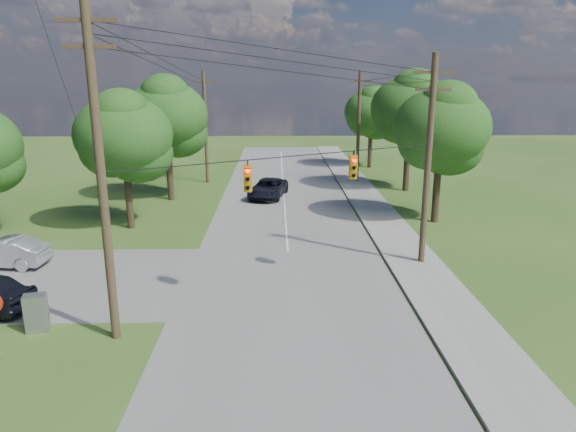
{
  "coord_description": "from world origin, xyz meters",
  "views": [
    {
      "loc": [
        1.39,
        -17.01,
        9.3
      ],
      "look_at": [
        1.9,
        5.0,
        3.4
      ],
      "focal_mm": 32.0,
      "sensor_mm": 36.0,
      "label": 1
    }
  ],
  "objects_px": {
    "pole_north_w": "(205,127)",
    "control_cabinet": "(36,313)",
    "pole_north_e": "(359,126)",
    "car_main_north": "(268,188)",
    "pole_sw": "(101,172)",
    "car_cross_silver": "(3,253)",
    "pole_ne": "(428,159)"
  },
  "relations": [
    {
      "from": "pole_sw",
      "to": "control_cabinet",
      "type": "relative_size",
      "value": 8.22
    },
    {
      "from": "pole_north_w",
      "to": "car_main_north",
      "type": "xyz_separation_m",
      "value": [
        5.71,
        -6.5,
        -4.36
      ]
    },
    {
      "from": "pole_ne",
      "to": "control_cabinet",
      "type": "relative_size",
      "value": 7.19
    },
    {
      "from": "pole_north_w",
      "to": "car_main_north",
      "type": "distance_m",
      "value": 9.69
    },
    {
      "from": "pole_north_e",
      "to": "pole_sw",
      "type": "bearing_deg",
      "value": -114.52
    },
    {
      "from": "pole_ne",
      "to": "pole_north_w",
      "type": "distance_m",
      "value": 26.03
    },
    {
      "from": "pole_ne",
      "to": "pole_north_w",
      "type": "relative_size",
      "value": 1.05
    },
    {
      "from": "pole_sw",
      "to": "car_cross_silver",
      "type": "xyz_separation_m",
      "value": [
        -7.93,
        7.56,
        -5.45
      ]
    },
    {
      "from": "pole_north_w",
      "to": "pole_north_e",
      "type": "bearing_deg",
      "value": 0.0
    },
    {
      "from": "pole_sw",
      "to": "pole_north_w",
      "type": "xyz_separation_m",
      "value": [
        -0.4,
        29.6,
        -1.1
      ]
    },
    {
      "from": "car_main_north",
      "to": "control_cabinet",
      "type": "distance_m",
      "value": 24.04
    },
    {
      "from": "car_main_north",
      "to": "pole_north_e",
      "type": "bearing_deg",
      "value": 50.67
    },
    {
      "from": "pole_ne",
      "to": "control_cabinet",
      "type": "distance_m",
      "value": 18.66
    },
    {
      "from": "pole_north_w",
      "to": "control_cabinet",
      "type": "xyz_separation_m",
      "value": [
        -2.73,
        -29.0,
        -4.4
      ]
    },
    {
      "from": "pole_sw",
      "to": "pole_north_e",
      "type": "relative_size",
      "value": 1.2
    },
    {
      "from": "pole_north_e",
      "to": "car_main_north",
      "type": "relative_size",
      "value": 1.87
    },
    {
      "from": "control_cabinet",
      "to": "pole_ne",
      "type": "bearing_deg",
      "value": 6.16
    },
    {
      "from": "pole_north_w",
      "to": "car_cross_silver",
      "type": "height_order",
      "value": "pole_north_w"
    },
    {
      "from": "pole_ne",
      "to": "pole_north_e",
      "type": "relative_size",
      "value": 1.05
    },
    {
      "from": "pole_ne",
      "to": "car_cross_silver",
      "type": "bearing_deg",
      "value": -179.9
    },
    {
      "from": "pole_sw",
      "to": "car_main_north",
      "type": "relative_size",
      "value": 2.24
    },
    {
      "from": "control_cabinet",
      "to": "pole_north_e",
      "type": "bearing_deg",
      "value": 43.5
    },
    {
      "from": "pole_north_w",
      "to": "car_cross_silver",
      "type": "relative_size",
      "value": 2.22
    },
    {
      "from": "pole_north_w",
      "to": "control_cabinet",
      "type": "distance_m",
      "value": 29.46
    },
    {
      "from": "car_main_north",
      "to": "control_cabinet",
      "type": "xyz_separation_m",
      "value": [
        -8.45,
        -22.5,
        -0.04
      ]
    },
    {
      "from": "car_cross_silver",
      "to": "pole_north_e",
      "type": "bearing_deg",
      "value": 140.43
    },
    {
      "from": "pole_sw",
      "to": "pole_north_w",
      "type": "relative_size",
      "value": 1.2
    },
    {
      "from": "pole_north_e",
      "to": "car_cross_silver",
      "type": "bearing_deg",
      "value": -134.2
    },
    {
      "from": "pole_sw",
      "to": "pole_north_e",
      "type": "distance_m",
      "value": 32.55
    },
    {
      "from": "pole_north_w",
      "to": "car_main_north",
      "type": "bearing_deg",
      "value": -48.66
    },
    {
      "from": "pole_sw",
      "to": "pole_north_w",
      "type": "height_order",
      "value": "pole_sw"
    },
    {
      "from": "pole_north_w",
      "to": "car_main_north",
      "type": "height_order",
      "value": "pole_north_w"
    }
  ]
}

